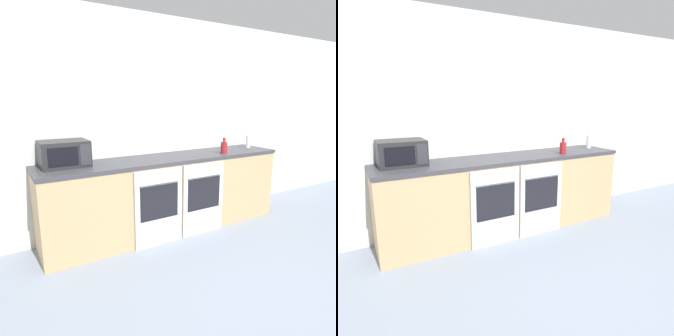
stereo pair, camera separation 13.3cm
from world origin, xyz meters
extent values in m
plane|color=gray|center=(0.00, 0.00, 0.00)|extent=(16.00, 16.00, 0.00)
cube|color=silver|center=(0.00, 2.08, 1.30)|extent=(10.00, 0.06, 2.60)
cube|color=tan|center=(0.00, 1.75, 0.45)|extent=(3.06, 0.60, 0.89)
cube|color=#38383D|center=(0.00, 1.75, 0.91)|extent=(3.08, 0.63, 0.04)
cube|color=silver|center=(-0.30, 1.43, 0.44)|extent=(0.58, 0.03, 0.88)
cube|color=black|center=(-0.30, 1.42, 0.51)|extent=(0.47, 0.01, 0.39)
cylinder|color=silver|center=(-0.30, 1.39, 0.74)|extent=(0.48, 0.02, 0.02)
cube|color=silver|center=(0.31, 1.43, 0.44)|extent=(0.58, 0.03, 0.88)
cube|color=black|center=(0.31, 1.42, 0.51)|extent=(0.47, 0.01, 0.39)
cylinder|color=silver|center=(0.31, 1.39, 0.74)|extent=(0.48, 0.02, 0.02)
cube|color=#232326|center=(-1.19, 1.84, 1.07)|extent=(0.48, 0.36, 0.27)
cube|color=black|center=(-1.23, 1.66, 1.07)|extent=(0.29, 0.01, 0.18)
cube|color=#2D2D33|center=(-1.02, 1.66, 1.07)|extent=(0.11, 0.01, 0.21)
cylinder|color=silver|center=(1.34, 1.76, 1.02)|extent=(0.07, 0.07, 0.18)
cylinder|color=silver|center=(1.34, 1.76, 1.14)|extent=(0.03, 0.03, 0.07)
cylinder|color=maroon|center=(0.74, 1.58, 1.01)|extent=(0.08, 0.08, 0.15)
cylinder|color=maroon|center=(0.74, 1.58, 1.11)|extent=(0.04, 0.04, 0.06)
camera|label=1|loc=(-1.81, -1.31, 1.61)|focal=32.00mm
camera|label=2|loc=(-1.70, -1.38, 1.61)|focal=32.00mm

